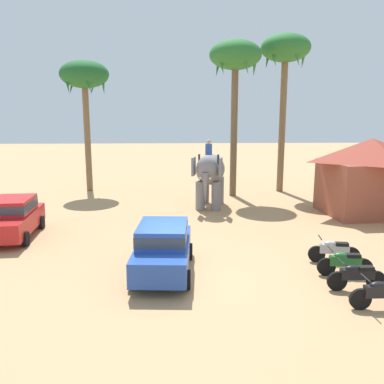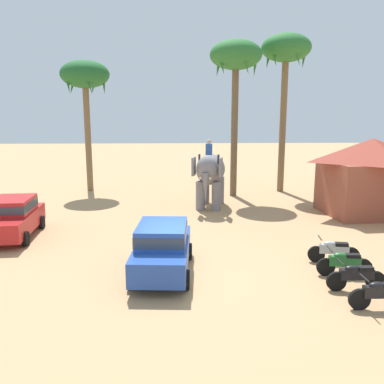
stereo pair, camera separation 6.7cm
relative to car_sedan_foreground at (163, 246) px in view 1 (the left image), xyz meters
name	(u,v)px [view 1 (the left image)]	position (x,y,z in m)	size (l,w,h in m)	color
ground_plane	(179,276)	(0.52, -0.33, -0.93)	(120.00, 120.00, 0.00)	tan
car_sedan_foreground	(163,246)	(0.00, 0.00, 0.00)	(2.08, 4.20, 1.70)	#23479E
car_parked_far_side	(13,216)	(-6.55, 4.24, 0.00)	(2.11, 4.22, 1.70)	red
elephant_with_mahout	(210,173)	(2.36, 9.49, 1.06)	(2.26, 4.01, 3.88)	slate
motorcycle_nearest_camera	(382,293)	(6.01, -2.80, -0.46)	(1.80, 0.55, 0.94)	black
motorcycle_second_in_row	(357,276)	(5.85, -1.60, -0.46)	(1.80, 0.55, 0.94)	black
motorcycle_mid_row	(345,262)	(5.95, -0.50, -0.46)	(1.80, 0.55, 0.94)	black
motorcycle_fourth_in_row	(334,250)	(6.05, 0.68, -0.46)	(1.79, 0.55, 0.94)	black
palm_tree_behind_elephant	(285,54)	(7.60, 14.15, 8.07)	(3.20, 3.20, 10.31)	brown
palm_tree_near_hut	(84,78)	(-5.48, 14.82, 6.58)	(3.20, 3.20, 8.68)	brown
palm_tree_left_of_road	(235,61)	(4.15, 12.75, 7.49)	(3.20, 3.20, 9.67)	brown
roadside_hut	(370,174)	(10.57, 7.60, 1.20)	(5.32, 4.59, 4.00)	#994C38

